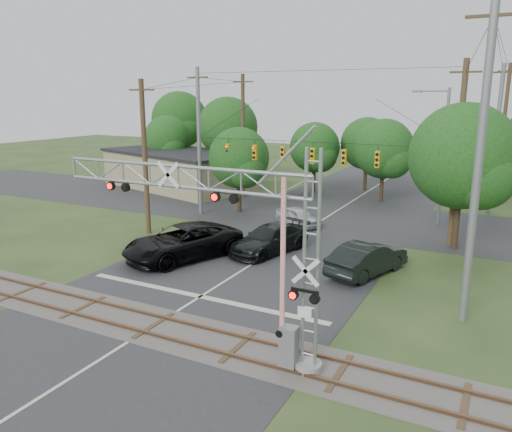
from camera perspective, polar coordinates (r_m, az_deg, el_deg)
The scene contains 14 objects.
ground at distance 20.27m, azimuth -15.22°, elevation -14.29°, with size 160.00×160.00×0.00m, color #2B3E1C.
road_main at distance 27.76m, azimuth -1.22°, elevation -6.02°, with size 14.00×90.00×0.02m, color #28292B.
road_cross at distance 40.13m, azimuth 8.33°, elevation 0.00°, with size 90.00×12.00×0.02m, color #28292B.
railroad_track at distance 21.59m, azimuth -11.60°, elevation -12.18°, with size 90.00×3.20×0.17m.
crossing_gantry at distance 17.64m, azimuth -3.59°, elevation -1.41°, with size 11.00×0.99×7.74m.
traffic_signal_span at distance 35.16m, azimuth 7.86°, elevation 7.44°, with size 19.34×0.36×11.50m.
pickup_black at distance 29.53m, azimuth -8.35°, elevation -2.95°, with size 3.30×7.15×1.99m, color black.
car_dark at distance 30.36m, azimuth 1.53°, elevation -2.67°, with size 2.33×5.73×1.66m, color black.
sedan_silver at distance 36.85m, azimuth 4.88°, elevation -0.07°, with size 1.58×3.92×1.33m, color #B2B3BA.
suv_dark at distance 27.36m, azimuth 12.60°, elevation -4.74°, with size 1.85×5.32×1.75m, color black.
commercial_building at distance 52.71m, azimuth -8.89°, elevation 5.31°, with size 18.08×12.76×3.81m.
streetlight at distance 38.55m, azimuth 20.41°, elevation 7.09°, with size 2.64×0.28×9.90m.
utility_poles at distance 37.71m, azimuth 13.59°, elevation 8.12°, with size 23.21×29.01×12.91m.
treeline at distance 49.27m, azimuth 10.34°, elevation 8.84°, with size 55.72×28.69×9.95m.
Camera 1 is at (12.47, -12.99, 9.30)m, focal length 35.00 mm.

